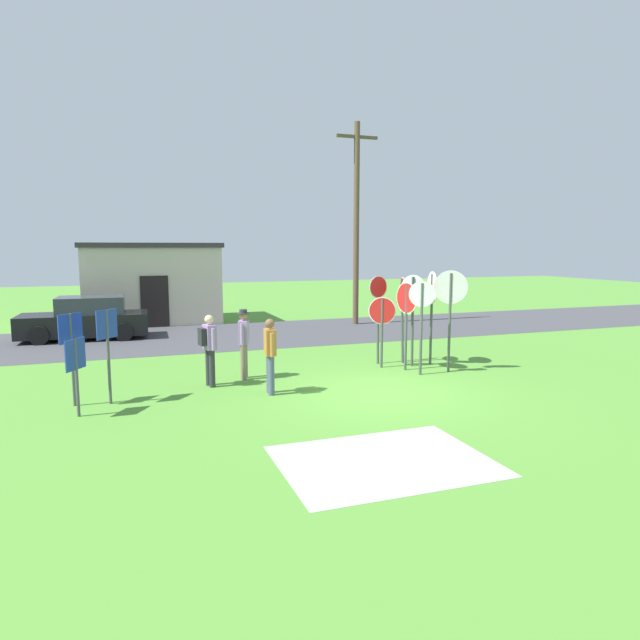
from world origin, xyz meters
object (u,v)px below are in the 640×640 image
stop_sign_rear_right (406,310)px  stop_sign_tallest (378,306)px  utility_pole (356,221)px  stop_sign_center_cluster (450,302)px  info_panel_leftmost (71,343)px  stop_sign_leaning_right (432,300)px  stop_sign_leaning_left (413,306)px  person_in_blue (209,345)px  parked_car_on_street (86,320)px  stop_sign_low_front (402,306)px  info_panel_rightmost (76,363)px  person_with_sunhat (270,352)px  stop_sign_nearest (422,312)px  stop_sign_far_back (382,320)px  info_panel_middle (108,339)px  person_in_dark_shirt (244,340)px

stop_sign_rear_right → stop_sign_tallest: 1.06m
utility_pole → stop_sign_center_cluster: utility_pole is taller
stop_sign_tallest → info_panel_leftmost: bearing=-167.5°
stop_sign_leaning_right → stop_sign_leaning_left: bearing=-174.5°
stop_sign_leaning_left → info_panel_leftmost: size_ratio=1.31×
stop_sign_leaning_left → person_in_blue: size_ratio=1.49×
parked_car_on_street → stop_sign_low_front: bearing=-40.7°
stop_sign_leaning_right → info_panel_rightmost: (-8.90, -1.90, -0.76)m
person_in_blue → info_panel_rightmost: bearing=-151.2°
stop_sign_leaning_left → person_with_sunhat: size_ratio=1.49×
info_panel_leftmost → stop_sign_nearest: bearing=0.6°
stop_sign_rear_right → stop_sign_far_back: bearing=133.5°
stop_sign_far_back → stop_sign_leaning_left: bearing=-10.0°
info_panel_rightmost → stop_sign_tallest: bearing=18.4°
stop_sign_nearest → info_panel_middle: 7.44m
info_panel_leftmost → stop_sign_rear_right: bearing=4.9°
stop_sign_far_back → utility_pole: bearing=71.5°
person_in_blue → info_panel_middle: 2.34m
utility_pole → info_panel_leftmost: (-10.28, -9.29, -3.02)m
parked_car_on_street → person_with_sunhat: 10.38m
stop_sign_rear_right → stop_sign_tallest: bearing=108.6°
person_with_sunhat → info_panel_leftmost: 4.08m
stop_sign_low_front → stop_sign_nearest: (-0.24, -1.46, -0.02)m
stop_sign_center_cluster → person_with_sunhat: size_ratio=1.57×
person_in_dark_shirt → person_with_sunhat: 1.63m
stop_sign_tallest → person_with_sunhat: 4.29m
stop_sign_leaning_left → stop_sign_nearest: size_ratio=1.04×
info_panel_leftmost → info_panel_rightmost: bearing=-80.8°
stop_sign_low_front → info_panel_leftmost: (-8.37, -1.55, -0.30)m
stop_sign_far_back → stop_sign_low_front: bearing=24.5°
stop_sign_low_front → parked_car_on_street: bearing=139.3°
stop_sign_far_back → stop_sign_tallest: (0.12, 0.52, 0.32)m
stop_sign_center_cluster → person_with_sunhat: 5.09m
info_panel_leftmost → info_panel_middle: info_panel_middle is taller
stop_sign_leaning_right → utility_pole: bearing=81.3°
stop_sign_rear_right → stop_sign_leaning_right: bearing=21.6°
info_panel_middle → person_in_dark_shirt: bearing=21.9°
parked_car_on_street → stop_sign_rear_right: (8.30, -8.29, 0.93)m
person_in_dark_shirt → info_panel_rightmost: bearing=-151.7°
utility_pole → person_in_blue: utility_pole is taller
stop_sign_leaning_right → stop_sign_nearest: (-0.90, -1.01, -0.20)m
utility_pole → person_with_sunhat: size_ratio=4.92×
person_with_sunhat → person_in_blue: 1.64m
utility_pole → stop_sign_rear_right: utility_pole is taller
info_panel_rightmost → person_in_dark_shirt: bearing=28.3°
person_with_sunhat → stop_sign_leaning_left: bearing=18.7°
info_panel_leftmost → info_panel_rightmost: size_ratio=1.26×
stop_sign_nearest → info_panel_rightmost: (-8.00, -0.89, -0.57)m
stop_sign_rear_right → stop_sign_nearest: stop_sign_nearest is taller
stop_sign_tallest → stop_sign_rear_right: bearing=-71.4°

